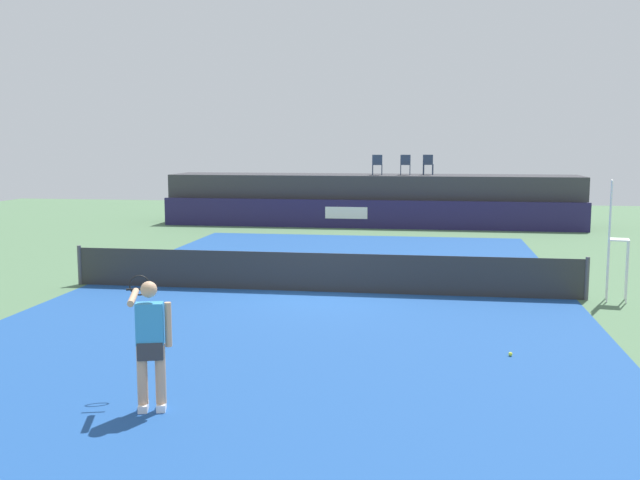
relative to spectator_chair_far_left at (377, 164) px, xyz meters
name	(u,v)px	position (x,y,z in m)	size (l,w,h in m)	color
ground_plane	(336,271)	(-0.24, -11.93, -2.69)	(48.00, 48.00, 0.00)	#4C704C
court_inner	(320,292)	(-0.24, -14.93, -2.69)	(12.00, 22.00, 0.00)	#1C478C
sponsor_wall	(369,214)	(-0.24, -1.43, -2.09)	(18.00, 0.22, 1.20)	#231E4C
spectator_platform	(372,199)	(-0.24, 0.37, -1.59)	(18.00, 2.80, 2.20)	#38383D
spectator_chair_far_left	(377,164)	(0.00, 0.00, 0.00)	(0.46, 0.46, 0.89)	#2D3D56
spectator_chair_left	(405,164)	(1.22, 0.25, 0.00)	(0.46, 0.46, 0.89)	#2D3D56
spectator_chair_center	(428,164)	(2.20, 0.59, 0.00)	(0.47, 0.47, 0.89)	#2D3D56
umpire_chair	(614,232)	(6.51, -14.91, -1.11)	(0.51, 0.51, 2.76)	white
tennis_net	(320,272)	(-0.24, -14.93, -2.22)	(12.40, 0.02, 0.95)	#2D2D2D
net_post_near	(80,265)	(-6.44, -14.93, -2.19)	(0.10, 0.10, 1.00)	#4C4C51
net_post_far	(587,279)	(5.96, -14.93, -2.19)	(0.10, 0.10, 1.00)	#4C4C51
tennis_player	(150,340)	(-1.26, -23.10, -1.73)	(0.92, 1.10, 1.77)	white
tennis_ball	(510,354)	(3.78, -19.79, -2.66)	(0.07, 0.07, 0.07)	#D8EA33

